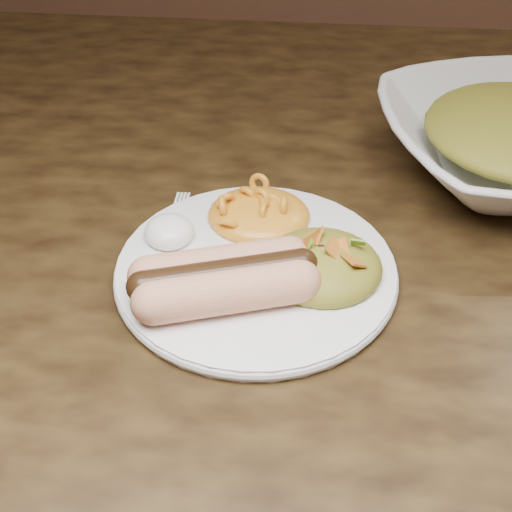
{
  "coord_description": "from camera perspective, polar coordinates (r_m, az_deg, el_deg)",
  "views": [
    {
      "loc": [
        0.04,
        -0.57,
        1.15
      ],
      "look_at": [
        -0.0,
        -0.12,
        0.77
      ],
      "focal_mm": 50.0,
      "sensor_mm": 36.0,
      "label": 1
    }
  ],
  "objects": [
    {
      "name": "sour_cream",
      "position": [
        0.63,
        -7.01,
        2.32
      ],
      "size": [
        0.05,
        0.05,
        0.03
      ],
      "primitive_type": "ellipsoid",
      "rotation": [
        0.0,
        0.0,
        -0.1
      ],
      "color": "white",
      "rests_on": "plate"
    },
    {
      "name": "table",
      "position": [
        0.76,
        0.9,
        -1.06
      ],
      "size": [
        1.6,
        0.9,
        0.75
      ],
      "color": "#412F15",
      "rests_on": "floor"
    },
    {
      "name": "taco_salad",
      "position": [
        0.59,
        5.37,
        -0.06
      ],
      "size": [
        0.1,
        0.1,
        0.04
      ],
      "rotation": [
        0.0,
        0.0,
        -0.18
      ],
      "color": "#B04E20",
      "rests_on": "plate"
    },
    {
      "name": "hotdog",
      "position": [
        0.56,
        -2.58,
        -1.78
      ],
      "size": [
        0.13,
        0.1,
        0.03
      ],
      "rotation": [
        0.0,
        0.0,
        0.31
      ],
      "color": "#E9AA7C",
      "rests_on": "plate"
    },
    {
      "name": "plate",
      "position": [
        0.61,
        0.0,
        -1.18
      ],
      "size": [
        0.25,
        0.25,
        0.01
      ],
      "primitive_type": "cylinder",
      "rotation": [
        0.0,
        0.0,
        -0.05
      ],
      "color": "white",
      "rests_on": "table"
    },
    {
      "name": "mac_and_cheese",
      "position": [
        0.64,
        0.24,
        4.28
      ],
      "size": [
        0.12,
        0.12,
        0.04
      ],
      "primitive_type": "ellipsoid",
      "rotation": [
        0.0,
        0.0,
        -0.42
      ],
      "color": "orange",
      "rests_on": "plate"
    },
    {
      "name": "fork",
      "position": [
        0.64,
        -7.06,
        0.86
      ],
      "size": [
        0.03,
        0.16,
        0.0
      ],
      "primitive_type": "cube",
      "rotation": [
        0.0,
        0.0,
        -0.06
      ],
      "color": "silver",
      "rests_on": "table"
    }
  ]
}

